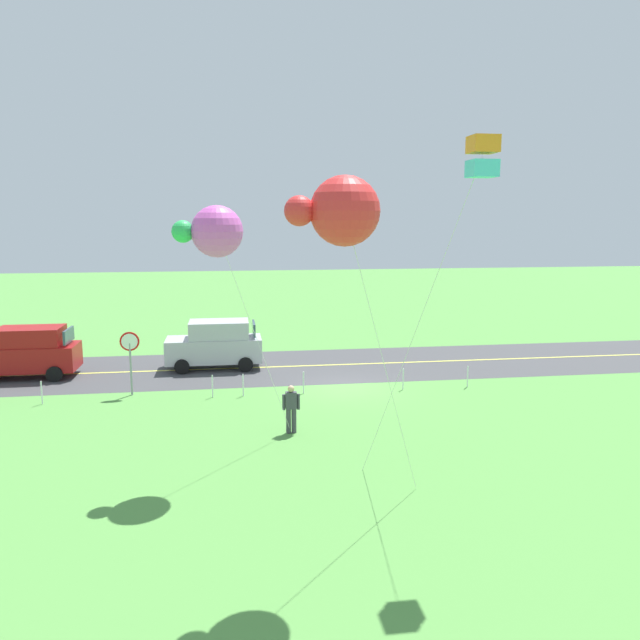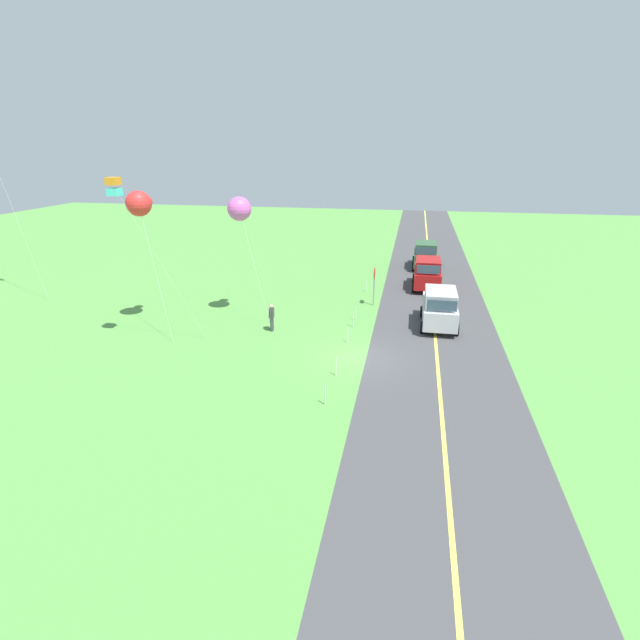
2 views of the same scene
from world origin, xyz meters
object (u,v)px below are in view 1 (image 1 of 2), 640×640
(person_adult_near, at_px, (291,407))
(kite_green_far, at_px, (342,211))
(car_suv_foreground, at_px, (216,344))
(car_parked_east_near, at_px, (27,352))
(stop_sign, at_px, (130,351))
(kite_red_low, at_px, (215,231))
(kite_blue_mid, at_px, (482,158))

(person_adult_near, bearing_deg, kite_green_far, -11.66)
(car_suv_foreground, bearing_deg, car_parked_east_near, 4.04)
(car_suv_foreground, xyz_separation_m, stop_sign, (3.23, 4.12, 0.65))
(car_parked_east_near, bearing_deg, kite_red_low, 127.23)
(person_adult_near, relative_size, kite_green_far, 0.21)
(person_adult_near, bearing_deg, kite_red_low, -57.59)
(car_parked_east_near, relative_size, kite_red_low, 0.60)
(stop_sign, relative_size, kite_red_low, 0.35)
(car_parked_east_near, xyz_separation_m, stop_sign, (-4.96, 3.54, 0.65))
(kite_green_far, bearing_deg, car_parked_east_near, -55.33)
(kite_red_low, xyz_separation_m, kite_green_far, (-2.58, 4.84, 0.48))
(car_parked_east_near, height_order, kite_green_far, kite_green_far)
(car_suv_foreground, relative_size, kite_green_far, 0.57)
(kite_red_low, bearing_deg, stop_sign, -65.03)
(car_suv_foreground, bearing_deg, stop_sign, 51.90)
(kite_blue_mid, bearing_deg, kite_green_far, 11.46)
(kite_blue_mid, bearing_deg, car_parked_east_near, -47.33)
(kite_red_low, height_order, kite_blue_mid, kite_blue_mid)
(car_parked_east_near, xyz_separation_m, kite_green_far, (-11.13, 16.09, 5.93))
(car_suv_foreground, xyz_separation_m, kite_red_low, (-0.36, 11.83, 5.44))
(car_parked_east_near, distance_m, stop_sign, 6.13)
(stop_sign, bearing_deg, car_suv_foreground, -128.10)
(car_suv_foreground, relative_size, person_adult_near, 2.75)
(car_parked_east_near, xyz_separation_m, kite_red_low, (-8.55, 11.25, 5.44))
(car_suv_foreground, distance_m, person_adult_near, 9.80)
(stop_sign, height_order, kite_red_low, kite_red_low)
(car_suv_foreground, height_order, kite_red_low, kite_red_low)
(stop_sign, bearing_deg, kite_blue_mid, 127.94)
(person_adult_near, distance_m, kite_green_far, 9.54)
(car_parked_east_near, height_order, kite_blue_mid, kite_blue_mid)
(kite_green_far, bearing_deg, kite_blue_mid, -168.54)
(car_suv_foreground, relative_size, car_parked_east_near, 1.00)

